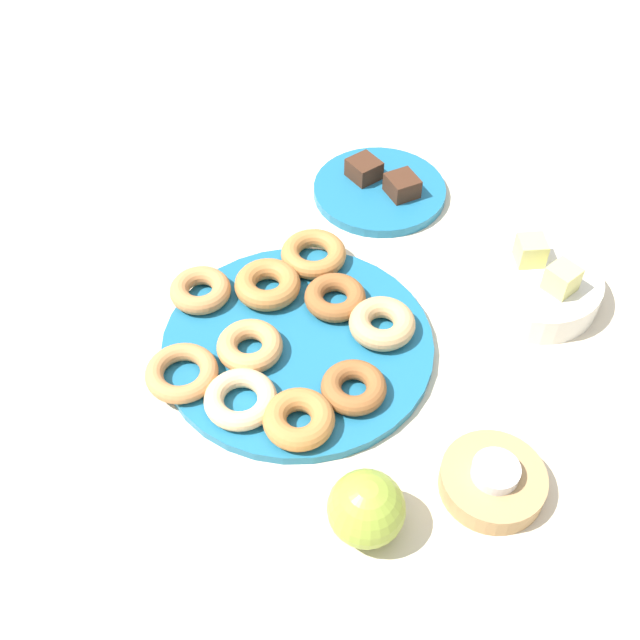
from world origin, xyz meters
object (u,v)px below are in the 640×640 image
(donut_2, at_px, (382,323))
(melon_chunk_right, at_px, (562,279))
(donut_3, at_px, (335,297))
(cake_plate, at_px, (379,190))
(fruit_bowl, at_px, (535,286))
(brownie_near, at_px, (364,169))
(brownie_far, at_px, (402,186))
(donut_9, at_px, (268,284))
(donut_4, at_px, (182,373))
(donut_5, at_px, (200,290))
(donut_1, at_px, (354,387))
(donut_0, at_px, (250,348))
(donut_8, at_px, (241,399))
(candle_holder, at_px, (492,481))
(donut_plate, at_px, (298,344))
(donut_6, at_px, (299,419))
(tealight, at_px, (496,471))
(melon_chunk_left, at_px, (531,251))
(donut_7, at_px, (314,254))
(apple, at_px, (366,509))

(donut_2, xyz_separation_m, melon_chunk_right, (0.03, 0.24, 0.03))
(donut_3, relative_size, cake_plate, 0.40)
(donut_3, bearing_deg, fruit_bowl, 77.21)
(brownie_near, xyz_separation_m, brownie_far, (0.06, 0.04, 0.00))
(donut_3, bearing_deg, donut_9, -121.89)
(donut_4, bearing_deg, donut_5, 158.37)
(donut_1, distance_m, melon_chunk_right, 0.31)
(donut_0, distance_m, fruit_bowl, 0.39)
(donut_8, distance_m, candle_holder, 0.30)
(donut_8, bearing_deg, cake_plate, 137.54)
(donut_plate, distance_m, donut_9, 0.10)
(donut_6, bearing_deg, donut_3, 149.03)
(donut_4, relative_size, donut_5, 1.09)
(donut_8, xyz_separation_m, donut_9, (-0.17, 0.08, 0.00))
(tealight, distance_m, melon_chunk_right, 0.30)
(cake_plate, bearing_deg, melon_chunk_left, 26.42)
(donut_0, xyz_separation_m, melon_chunk_left, (-0.02, 0.39, 0.03))
(donut_2, distance_m, donut_5, 0.25)
(donut_plate, height_order, candle_holder, candle_holder)
(donut_4, relative_size, donut_9, 1.00)
(donut_plate, bearing_deg, fruit_bowl, 87.66)
(tealight, bearing_deg, donut_7, -168.48)
(donut_5, bearing_deg, melon_chunk_right, 70.39)
(donut_6, relative_size, donut_8, 0.97)
(donut_6, xyz_separation_m, tealight, (0.14, 0.18, 0.01))
(donut_9, height_order, apple, apple)
(donut_6, relative_size, apple, 1.02)
(donut_1, distance_m, donut_3, 0.15)
(candle_holder, xyz_separation_m, melon_chunk_left, (-0.28, 0.19, 0.05))
(donut_3, height_order, cake_plate, donut_3)
(donut_3, height_order, melon_chunk_right, melon_chunk_right)
(cake_plate, bearing_deg, donut_4, -53.16)
(donut_8, height_order, brownie_far, brownie_far)
(donut_5, relative_size, melon_chunk_left, 2.27)
(donut_6, height_order, donut_7, donut_6)
(donut_6, xyz_separation_m, brownie_near, (-0.41, 0.23, 0.00))
(donut_9, bearing_deg, brownie_near, 132.74)
(tealight, bearing_deg, brownie_near, 174.70)
(donut_6, bearing_deg, donut_5, -165.07)
(candle_holder, height_order, melon_chunk_right, melon_chunk_right)
(donut_9, xyz_separation_m, fruit_bowl, (0.11, 0.34, -0.01))
(tealight, bearing_deg, donut_2, -171.36)
(donut_6, xyz_separation_m, melon_chunk_left, (-0.14, 0.37, 0.03))
(donut_9, relative_size, fruit_bowl, 0.52)
(donut_7, xyz_separation_m, fruit_bowl, (0.15, 0.27, -0.01))
(donut_plate, bearing_deg, brownie_near, 145.82)
(donut_5, xyz_separation_m, melon_chunk_left, (0.10, 0.43, 0.03))
(donut_9, bearing_deg, donut_6, -6.16)
(donut_plate, distance_m, brownie_near, 0.35)
(donut_1, bearing_deg, donut_2, 140.57)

